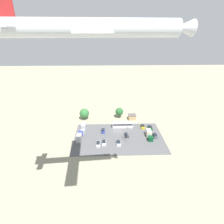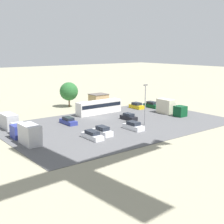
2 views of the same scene
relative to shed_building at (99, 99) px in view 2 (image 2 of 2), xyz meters
The scene contains 17 objects.
ground_plane 17.08m from the shed_building, 54.60° to the left, with size 400.00×400.00×0.00m, color gray.
parking_lot_surface 23.03m from the shed_building, 64.61° to the left, with size 46.64×29.37×0.08m.
shed_building is the anchor object (origin of this frame).
bus 12.08m from the shed_building, 55.11° to the left, with size 11.77×2.60×3.17m.
parked_car_0 33.55m from the shed_building, 52.71° to the left, with size 1.80×4.78×1.44m.
parked_car_1 11.66m from the shed_building, 114.16° to the left, with size 1.97×4.14×1.59m.
parked_car_2 28.31m from the shed_building, 68.56° to the left, with size 1.91×4.51×1.56m.
parked_car_3 31.28m from the shed_building, 55.97° to the left, with size 1.83×4.22×1.65m.
parked_car_4 15.03m from the shed_building, 126.01° to the left, with size 1.87×4.52×1.63m.
parked_car_5 23.31m from the shed_building, 38.76° to the left, with size 1.80×4.68×1.46m.
parked_car_6 22.59m from the shed_building, 114.99° to the left, with size 1.71×4.67×1.57m.
parked_car_7 20.21m from the shed_building, 73.95° to the left, with size 1.74×4.17×1.46m.
parked_truck_0 21.75m from the shed_building, 106.60° to the left, with size 2.37×7.89×3.48m.
parked_truck_1 37.30m from the shed_building, 35.69° to the left, with size 2.38×8.53×3.37m.
parked_truck_2 31.73m from the shed_building, 22.35° to the left, with size 2.33×9.18×2.94m.
tree_apron_mid 8.80m from the shed_building, 18.03° to the right, with size 4.95×4.95×6.72m.
light_pole_lot_centre 25.79m from the shed_building, 76.68° to the left, with size 0.90×0.28×8.39m.
Camera 2 is at (40.06, 56.71, 15.75)m, focal length 50.00 mm.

